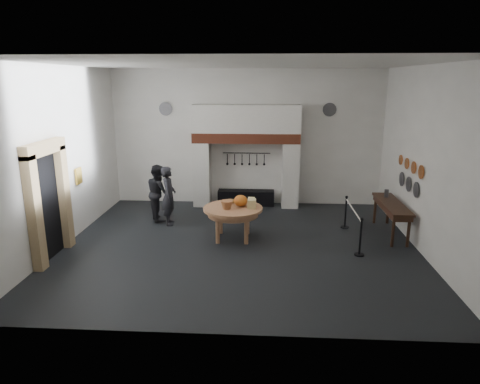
# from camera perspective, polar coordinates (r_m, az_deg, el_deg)

# --- Properties ---
(floor) EXTENTS (9.00, 8.00, 0.02)m
(floor) POSITION_cam_1_polar(r_m,az_deg,el_deg) (11.13, -0.09, -7.11)
(floor) COLOR black
(floor) RESTS_ON ground
(ceiling) EXTENTS (9.00, 8.00, 0.02)m
(ceiling) POSITION_cam_1_polar(r_m,az_deg,el_deg) (10.33, -0.10, 16.73)
(ceiling) COLOR silver
(ceiling) RESTS_ON wall_back
(wall_back) EXTENTS (9.00, 0.02, 4.50)m
(wall_back) POSITION_cam_1_polar(r_m,az_deg,el_deg) (14.45, 0.89, 7.22)
(wall_back) COLOR white
(wall_back) RESTS_ON floor
(wall_front) EXTENTS (9.00, 0.02, 4.50)m
(wall_front) POSITION_cam_1_polar(r_m,az_deg,el_deg) (6.62, -2.23, -1.91)
(wall_front) COLOR white
(wall_front) RESTS_ON floor
(wall_left) EXTENTS (0.02, 8.00, 4.50)m
(wall_left) POSITION_cam_1_polar(r_m,az_deg,el_deg) (11.67, -22.79, 4.26)
(wall_left) COLOR white
(wall_left) RESTS_ON floor
(wall_right) EXTENTS (0.02, 8.00, 4.50)m
(wall_right) POSITION_cam_1_polar(r_m,az_deg,el_deg) (11.17, 23.67, 3.74)
(wall_right) COLOR white
(wall_right) RESTS_ON floor
(chimney_pier_left) EXTENTS (0.55, 0.70, 2.15)m
(chimney_pier_left) POSITION_cam_1_polar(r_m,az_deg,el_deg) (14.45, -5.05, 2.43)
(chimney_pier_left) COLOR silver
(chimney_pier_left) RESTS_ON floor
(chimney_pier_right) EXTENTS (0.55, 0.70, 2.15)m
(chimney_pier_right) POSITION_cam_1_polar(r_m,az_deg,el_deg) (14.31, 6.72, 2.28)
(chimney_pier_right) COLOR silver
(chimney_pier_right) RESTS_ON floor
(hearth_brick_band) EXTENTS (3.50, 0.72, 0.32)m
(hearth_brick_band) POSITION_cam_1_polar(r_m,az_deg,el_deg) (14.09, 0.83, 7.28)
(hearth_brick_band) COLOR #9E442B
(hearth_brick_band) RESTS_ON chimney_pier_left
(chimney_hood) EXTENTS (3.50, 0.70, 0.90)m
(chimney_hood) POSITION_cam_1_polar(r_m,az_deg,el_deg) (14.02, 0.84, 9.75)
(chimney_hood) COLOR silver
(chimney_hood) RESTS_ON hearth_brick_band
(iron_range) EXTENTS (1.90, 0.45, 0.50)m
(iron_range) POSITION_cam_1_polar(r_m,az_deg,el_deg) (14.57, 0.81, -0.74)
(iron_range) COLOR black
(iron_range) RESTS_ON floor
(utensil_rail) EXTENTS (1.60, 0.02, 0.02)m
(utensil_rail) POSITION_cam_1_polar(r_m,az_deg,el_deg) (14.44, 0.87, 5.21)
(utensil_rail) COLOR black
(utensil_rail) RESTS_ON wall_back
(door_recess) EXTENTS (0.04, 1.10, 2.50)m
(door_recess) POSITION_cam_1_polar(r_m,az_deg,el_deg) (11.00, -24.38, -1.85)
(door_recess) COLOR black
(door_recess) RESTS_ON floor
(door_jamb_near) EXTENTS (0.22, 0.30, 2.60)m
(door_jamb_near) POSITION_cam_1_polar(r_m,az_deg,el_deg) (10.36, -25.72, -2.69)
(door_jamb_near) COLOR tan
(door_jamb_near) RESTS_ON floor
(door_jamb_far) EXTENTS (0.22, 0.30, 2.60)m
(door_jamb_far) POSITION_cam_1_polar(r_m,az_deg,el_deg) (11.55, -22.43, -0.65)
(door_jamb_far) COLOR tan
(door_jamb_far) RESTS_ON floor
(door_lintel) EXTENTS (0.22, 1.70, 0.30)m
(door_lintel) POSITION_cam_1_polar(r_m,az_deg,el_deg) (10.68, -24.74, 5.36)
(door_lintel) COLOR tan
(door_lintel) RESTS_ON door_jamb_near
(wall_plaque) EXTENTS (0.05, 0.34, 0.44)m
(wall_plaque) POSITION_cam_1_polar(r_m,az_deg,el_deg) (12.48, -20.71, 2.03)
(wall_plaque) COLOR gold
(wall_plaque) RESTS_ON wall_left
(work_table) EXTENTS (1.98, 1.98, 0.07)m
(work_table) POSITION_cam_1_polar(r_m,az_deg,el_deg) (11.32, -0.95, -2.22)
(work_table) COLOR tan
(work_table) RESTS_ON floor
(pumpkin) EXTENTS (0.36, 0.36, 0.31)m
(pumpkin) POSITION_cam_1_polar(r_m,az_deg,el_deg) (11.35, 0.09, -1.18)
(pumpkin) COLOR #C44D1B
(pumpkin) RESTS_ON work_table
(cheese_block_big) EXTENTS (0.22, 0.22, 0.24)m
(cheese_block_big) POSITION_cam_1_polar(r_m,az_deg,el_deg) (11.20, 1.58, -1.58)
(cheese_block_big) COLOR #D2BF7E
(cheese_block_big) RESTS_ON work_table
(cheese_block_small) EXTENTS (0.18, 0.18, 0.20)m
(cheese_block_small) POSITION_cam_1_polar(r_m,az_deg,el_deg) (11.49, 1.53, -1.26)
(cheese_block_small) COLOR #FFEB98
(cheese_block_small) RESTS_ON work_table
(wicker_basket) EXTENTS (0.40, 0.40, 0.22)m
(wicker_basket) POSITION_cam_1_polar(r_m,az_deg,el_deg) (11.14, -1.78, -1.72)
(wicker_basket) COLOR #9D6139
(wicker_basket) RESTS_ON work_table
(bread_loaf) EXTENTS (0.31, 0.18, 0.13)m
(bread_loaf) POSITION_cam_1_polar(r_m,az_deg,el_deg) (11.63, -1.31, -1.24)
(bread_loaf) COLOR #AD7D3D
(bread_loaf) RESTS_ON work_table
(visitor_near) EXTENTS (0.51, 0.69, 1.73)m
(visitor_near) POSITION_cam_1_polar(r_m,az_deg,el_deg) (12.64, -9.48, -0.48)
(visitor_near) COLOR black
(visitor_near) RESTS_ON floor
(visitor_far) EXTENTS (0.95, 1.03, 1.70)m
(visitor_far) POSITION_cam_1_polar(r_m,az_deg,el_deg) (13.11, -10.80, -0.06)
(visitor_far) COLOR black
(visitor_far) RESTS_ON floor
(side_table) EXTENTS (0.55, 2.20, 0.06)m
(side_table) POSITION_cam_1_polar(r_m,az_deg,el_deg) (12.34, 19.60, -1.50)
(side_table) COLOR #371D14
(side_table) RESTS_ON floor
(pewter_jug) EXTENTS (0.12, 0.12, 0.22)m
(pewter_jug) POSITION_cam_1_polar(r_m,az_deg,el_deg) (12.87, 18.94, -0.16)
(pewter_jug) COLOR #4A4A4F
(pewter_jug) RESTS_ON side_table
(copper_pan_a) EXTENTS (0.03, 0.34, 0.34)m
(copper_pan_a) POSITION_cam_1_polar(r_m,az_deg,el_deg) (11.39, 23.00, 2.47)
(copper_pan_a) COLOR #C6662D
(copper_pan_a) RESTS_ON wall_right
(copper_pan_b) EXTENTS (0.03, 0.32, 0.32)m
(copper_pan_b) POSITION_cam_1_polar(r_m,az_deg,el_deg) (11.90, 22.14, 3.04)
(copper_pan_b) COLOR #C6662D
(copper_pan_b) RESTS_ON wall_right
(copper_pan_c) EXTENTS (0.03, 0.30, 0.30)m
(copper_pan_c) POSITION_cam_1_polar(r_m,az_deg,el_deg) (12.42, 21.36, 3.56)
(copper_pan_c) COLOR #C6662D
(copper_pan_c) RESTS_ON wall_right
(copper_pan_d) EXTENTS (0.03, 0.28, 0.28)m
(copper_pan_d) POSITION_cam_1_polar(r_m,az_deg,el_deg) (12.93, 20.64, 4.04)
(copper_pan_d) COLOR #C6662D
(copper_pan_d) RESTS_ON wall_right
(pewter_plate_left) EXTENTS (0.03, 0.40, 0.40)m
(pewter_plate_left) POSITION_cam_1_polar(r_m,az_deg,el_deg) (11.68, 22.44, 0.28)
(pewter_plate_left) COLOR #4C4C51
(pewter_plate_left) RESTS_ON wall_right
(pewter_plate_mid) EXTENTS (0.03, 0.40, 0.40)m
(pewter_plate_mid) POSITION_cam_1_polar(r_m,az_deg,el_deg) (12.24, 21.56, 0.99)
(pewter_plate_mid) COLOR #4C4C51
(pewter_plate_mid) RESTS_ON wall_right
(pewter_plate_right) EXTENTS (0.03, 0.40, 0.40)m
(pewter_plate_right) POSITION_cam_1_polar(r_m,az_deg,el_deg) (12.79, 20.75, 1.63)
(pewter_plate_right) COLOR #4C4C51
(pewter_plate_right) RESTS_ON wall_right
(pewter_plate_back_left) EXTENTS (0.44, 0.03, 0.44)m
(pewter_plate_back_left) POSITION_cam_1_polar(r_m,az_deg,el_deg) (14.68, -9.88, 10.86)
(pewter_plate_back_left) COLOR #4C4C51
(pewter_plate_back_left) RESTS_ON wall_back
(pewter_plate_back_right) EXTENTS (0.44, 0.03, 0.44)m
(pewter_plate_back_right) POSITION_cam_1_polar(r_m,az_deg,el_deg) (14.45, 11.85, 10.71)
(pewter_plate_back_right) COLOR #4C4C51
(pewter_plate_back_right) RESTS_ON wall_back
(barrier_post_near) EXTENTS (0.05, 0.05, 0.90)m
(barrier_post_near) POSITION_cam_1_polar(r_m,az_deg,el_deg) (10.76, 15.77, -5.90)
(barrier_post_near) COLOR black
(barrier_post_near) RESTS_ON floor
(barrier_post_far) EXTENTS (0.05, 0.05, 0.90)m
(barrier_post_far) POSITION_cam_1_polar(r_m,az_deg,el_deg) (12.62, 13.91, -2.71)
(barrier_post_far) COLOR black
(barrier_post_far) RESTS_ON floor
(barrier_rope) EXTENTS (0.04, 2.00, 0.04)m
(barrier_rope) POSITION_cam_1_polar(r_m,az_deg,el_deg) (11.57, 14.89, -2.31)
(barrier_rope) COLOR white
(barrier_rope) RESTS_ON barrier_post_near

